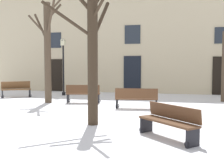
% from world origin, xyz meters
% --- Properties ---
extents(ground_plane, '(33.08, 33.08, 0.00)m').
position_xyz_m(ground_plane, '(0.00, 0.00, 0.00)').
color(ground_plane, white).
extents(building_facade, '(20.68, 0.60, 7.18)m').
position_xyz_m(building_facade, '(0.00, 8.37, 3.64)').
color(building_facade, beige).
rests_on(building_facade, ground).
extents(tree_center, '(2.20, 1.95, 4.92)m').
position_xyz_m(tree_center, '(0.19, -1.82, 2.51)').
color(tree_center, '#382B1E').
rests_on(tree_center, ground).
extents(tree_near_facade, '(1.72, 1.37, 5.28)m').
position_xyz_m(tree_near_facade, '(-3.45, 2.48, 2.68)').
color(tree_near_facade, '#4C3D2D').
rests_on(tree_near_facade, ground).
extents(streetlamp, '(0.30, 0.30, 3.48)m').
position_xyz_m(streetlamp, '(-4.02, 5.76, 2.14)').
color(streetlamp, black).
rests_on(streetlamp, ground).
extents(bench_facing_shops, '(1.86, 0.64, 0.89)m').
position_xyz_m(bench_facing_shops, '(1.09, 1.54, 0.45)').
color(bench_facing_shops, '#51331E').
rests_on(bench_facing_shops, ground).
extents(bench_by_litter_bin, '(1.60, 1.60, 0.86)m').
position_xyz_m(bench_by_litter_bin, '(2.58, -3.03, 0.45)').
color(bench_by_litter_bin, '#51331E').
rests_on(bench_by_litter_bin, ground).
extents(bench_near_center_tree, '(1.58, 1.33, 0.92)m').
position_xyz_m(bench_near_center_tree, '(-6.31, 4.19, 0.47)').
color(bench_near_center_tree, brown).
rests_on(bench_near_center_tree, ground).
extents(bench_back_to_back_right, '(1.73, 0.83, 0.91)m').
position_xyz_m(bench_back_to_back_right, '(-1.71, 2.74, 0.46)').
color(bench_back_to_back_right, '#51331E').
rests_on(bench_back_to_back_right, ground).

